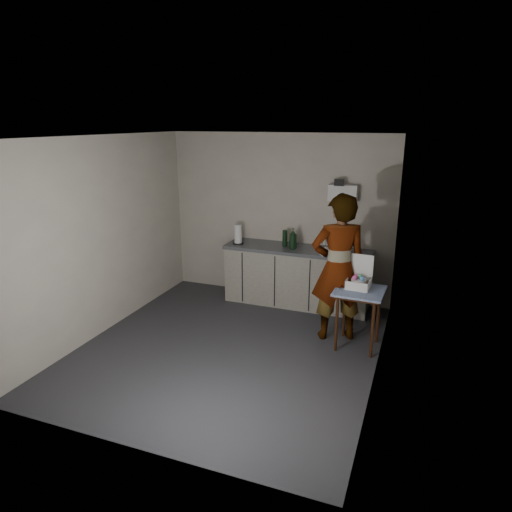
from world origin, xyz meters
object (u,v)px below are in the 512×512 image
at_px(kitchen_counter, 297,278).
at_px(soda_can, 292,242).
at_px(paper_towel, 238,235).
at_px(standing_man, 338,268).
at_px(side_table, 359,297).
at_px(dish_rack, 336,247).
at_px(soap_bottle, 293,239).
at_px(bakery_box, 359,281).
at_px(dark_bottle, 285,238).

bearing_deg(kitchen_counter, soda_can, 150.98).
relative_size(soda_can, paper_towel, 0.39).
distance_m(standing_man, soda_can, 1.35).
xyz_separation_m(side_table, dish_rack, (-0.52, 1.08, 0.31)).
bearing_deg(soap_bottle, bakery_box, -39.55).
distance_m(soap_bottle, dish_rack, 0.65).
distance_m(kitchen_counter, dark_bottle, 0.65).
relative_size(soap_bottle, dish_rack, 0.76).
relative_size(kitchen_counter, standing_man, 1.16).
bearing_deg(soap_bottle, soda_can, 113.92).
xyz_separation_m(standing_man, soap_bottle, (-0.85, 0.85, 0.11)).
distance_m(kitchen_counter, side_table, 1.57).
xyz_separation_m(side_table, bakery_box, (-0.03, 0.09, 0.19)).
height_order(side_table, dark_bottle, dark_bottle).
bearing_deg(soap_bottle, dish_rack, 5.70).
height_order(standing_man, soap_bottle, standing_man).
bearing_deg(bakery_box, side_table, -66.83).
height_order(kitchen_counter, dark_bottle, dark_bottle).
relative_size(paper_towel, bakery_box, 0.78).
relative_size(side_table, bakery_box, 1.95).
bearing_deg(dish_rack, standing_man, -77.27).
bearing_deg(side_table, soda_can, 139.03).
xyz_separation_m(standing_man, paper_towel, (-1.74, 0.84, 0.09)).
distance_m(kitchen_counter, dish_rack, 0.80).
bearing_deg(standing_man, soap_bottle, -69.17).
bearing_deg(kitchen_counter, bakery_box, -43.30).
height_order(kitchen_counter, dish_rack, dish_rack).
relative_size(soap_bottle, paper_towel, 1.04).
bearing_deg(dish_rack, dark_bottle, 177.95).
bearing_deg(standing_man, kitchen_counter, -73.64).
xyz_separation_m(kitchen_counter, side_table, (1.10, -1.10, 0.24)).
height_order(kitchen_counter, bakery_box, bakery_box).
bearing_deg(standing_man, soda_can, -71.56).
relative_size(dark_bottle, dish_rack, 0.61).
distance_m(standing_man, soap_bottle, 1.21).
bearing_deg(kitchen_counter, paper_towel, -174.56).
relative_size(dish_rack, bakery_box, 1.07).
xyz_separation_m(soap_bottle, dish_rack, (0.64, 0.06, -0.09)).
height_order(soap_bottle, dish_rack, soap_bottle).
bearing_deg(side_table, dark_bottle, 142.41).
distance_m(side_table, standing_man, 0.46).
bearing_deg(standing_man, paper_towel, -49.81).
bearing_deg(paper_towel, dark_bottle, 8.21).
bearing_deg(dark_bottle, paper_towel, -171.79).
height_order(soap_bottle, bakery_box, soap_bottle).
bearing_deg(soda_can, side_table, -43.58).
xyz_separation_m(paper_towel, bakery_box, (2.02, -0.92, -0.20)).
distance_m(paper_towel, bakery_box, 2.22).
relative_size(side_table, soda_can, 6.39).
bearing_deg(soda_can, kitchen_counter, -29.02).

